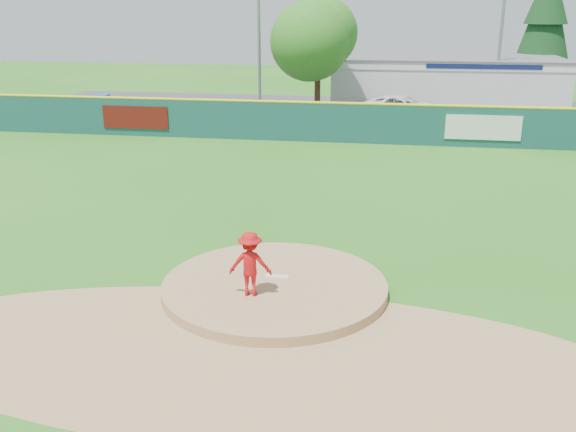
% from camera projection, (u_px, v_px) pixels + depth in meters
% --- Properties ---
extents(ground, '(120.00, 120.00, 0.00)m').
position_uv_depth(ground, '(275.00, 292.00, 15.72)').
color(ground, '#286B19').
rests_on(ground, ground).
extents(pitchers_mound, '(5.50, 5.50, 0.50)m').
position_uv_depth(pitchers_mound, '(275.00, 292.00, 15.72)').
color(pitchers_mound, '#9E774C').
rests_on(pitchers_mound, ground).
extents(pitching_rubber, '(0.60, 0.15, 0.04)m').
position_uv_depth(pitching_rubber, '(277.00, 277.00, 15.92)').
color(pitching_rubber, white).
rests_on(pitching_rubber, pitchers_mound).
extents(infield_dirt_arc, '(15.40, 15.40, 0.01)m').
position_uv_depth(infield_dirt_arc, '(247.00, 354.00, 12.91)').
color(infield_dirt_arc, '#9E774C').
rests_on(infield_dirt_arc, ground).
extents(parking_lot, '(44.00, 16.00, 0.02)m').
position_uv_depth(parking_lot, '(352.00, 114.00, 41.00)').
color(parking_lot, '#38383A').
rests_on(parking_lot, ground).
extents(pitcher, '(1.04, 0.65, 1.54)m').
position_uv_depth(pitcher, '(250.00, 264.00, 14.76)').
color(pitcher, red).
rests_on(pitcher, pitchers_mound).
extents(van, '(5.44, 3.74, 1.38)m').
position_uv_depth(van, '(401.00, 107.00, 39.06)').
color(van, white).
rests_on(van, parking_lot).
extents(pool_building_grp, '(15.20, 8.20, 3.31)m').
position_uv_depth(pool_building_grp, '(445.00, 81.00, 44.23)').
color(pool_building_grp, silver).
rests_on(pool_building_grp, ground).
extents(fence_banners, '(21.41, 0.04, 1.20)m').
position_uv_depth(fence_banners, '(302.00, 122.00, 32.49)').
color(fence_banners, '#54110C').
rests_on(fence_banners, ground).
extents(playground_slide, '(0.88, 2.47, 1.36)m').
position_uv_depth(playground_slide, '(101.00, 106.00, 39.82)').
color(playground_slide, blue).
rests_on(playground_slide, ground).
extents(outfield_fence, '(40.00, 0.14, 2.07)m').
position_uv_depth(outfield_fence, '(340.00, 121.00, 32.24)').
color(outfield_fence, '#144442').
rests_on(outfield_fence, ground).
extents(deciduous_tree, '(5.60, 5.60, 7.36)m').
position_uv_depth(deciduous_tree, '(318.00, 42.00, 38.01)').
color(deciduous_tree, '#382314').
rests_on(deciduous_tree, ground).
extents(conifer_tree, '(4.40, 4.40, 9.50)m').
position_uv_depth(conifer_tree, '(546.00, 21.00, 45.67)').
color(conifer_tree, '#382314').
rests_on(conifer_tree, ground).
extents(light_pole_left, '(1.75, 0.25, 11.00)m').
position_uv_depth(light_pole_left, '(259.00, 15.00, 40.03)').
color(light_pole_left, gray).
rests_on(light_pole_left, ground).
extents(light_pole_right, '(1.75, 0.25, 10.00)m').
position_uv_depth(light_pole_right, '(502.00, 24.00, 39.74)').
color(light_pole_right, gray).
rests_on(light_pole_right, ground).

